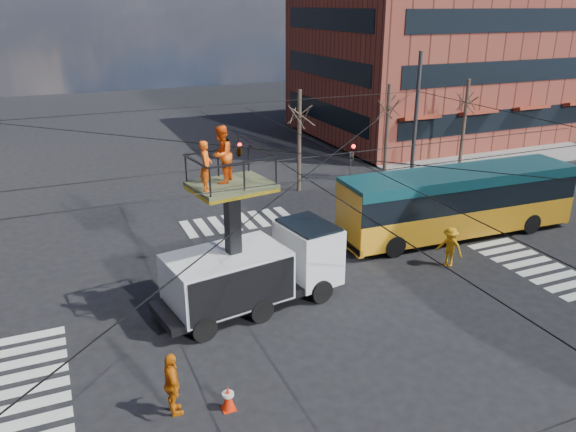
{
  "coord_description": "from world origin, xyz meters",
  "views": [
    {
      "loc": [
        -8.29,
        -15.8,
        10.58
      ],
      "look_at": [
        -0.41,
        2.55,
        2.98
      ],
      "focal_mm": 35.0,
      "sensor_mm": 36.0,
      "label": 1
    }
  ],
  "objects_px": {
    "traffic_cone": "(228,397)",
    "flagger": "(450,247)",
    "utility_truck": "(253,252)",
    "worker_ground": "(172,385)",
    "city_bus": "(458,201)"
  },
  "relations": [
    {
      "from": "traffic_cone",
      "to": "flagger",
      "type": "relative_size",
      "value": 0.44
    },
    {
      "from": "utility_truck",
      "to": "traffic_cone",
      "type": "height_order",
      "value": "utility_truck"
    },
    {
      "from": "flagger",
      "to": "city_bus",
      "type": "bearing_deg",
      "value": 110.25
    },
    {
      "from": "utility_truck",
      "to": "worker_ground",
      "type": "distance_m",
      "value": 6.37
    },
    {
      "from": "utility_truck",
      "to": "city_bus",
      "type": "height_order",
      "value": "utility_truck"
    },
    {
      "from": "utility_truck",
      "to": "traffic_cone",
      "type": "relative_size",
      "value": 9.5
    },
    {
      "from": "city_bus",
      "to": "worker_ground",
      "type": "bearing_deg",
      "value": -152.26
    },
    {
      "from": "city_bus",
      "to": "worker_ground",
      "type": "xyz_separation_m",
      "value": [
        -15.39,
        -7.3,
        -0.78
      ]
    },
    {
      "from": "utility_truck",
      "to": "traffic_cone",
      "type": "bearing_deg",
      "value": -126.44
    },
    {
      "from": "traffic_cone",
      "to": "flagger",
      "type": "bearing_deg",
      "value": 23.6
    },
    {
      "from": "utility_truck",
      "to": "worker_ground",
      "type": "bearing_deg",
      "value": -139.86
    },
    {
      "from": "traffic_cone",
      "to": "worker_ground",
      "type": "distance_m",
      "value": 1.58
    },
    {
      "from": "city_bus",
      "to": "flagger",
      "type": "bearing_deg",
      "value": -130.62
    },
    {
      "from": "traffic_cone",
      "to": "worker_ground",
      "type": "relative_size",
      "value": 0.41
    },
    {
      "from": "traffic_cone",
      "to": "flagger",
      "type": "height_order",
      "value": "flagger"
    }
  ]
}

